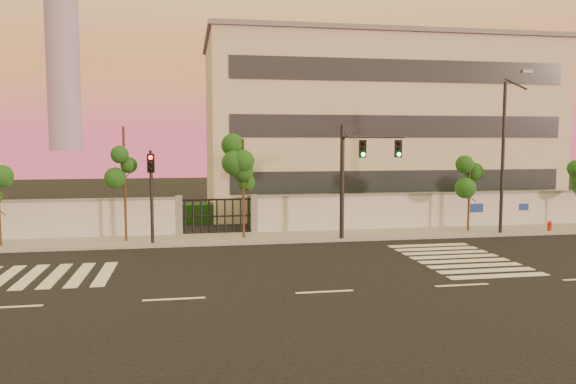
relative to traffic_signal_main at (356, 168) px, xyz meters
name	(u,v)px	position (x,y,z in m)	size (l,w,h in m)	color
ground	(325,292)	(-3.90, -9.22, -3.71)	(120.00, 120.00, 0.00)	black
sidewalk	(277,237)	(-3.90, 1.28, -3.64)	(60.00, 3.00, 0.15)	gray
perimeter_wall	(274,215)	(-3.80, 2.78, -2.64)	(60.00, 0.36, 2.20)	#B8BBC0
hedge_row	(285,212)	(-2.73, 5.52, -2.90)	(41.00, 4.25, 1.80)	black
institutional_building	(372,126)	(5.10, 12.77, 2.44)	(24.40, 12.40, 12.25)	beige
distant_skyscraper	(62,25)	(-68.90, 270.78, 58.27)	(16.00, 16.00, 118.00)	slate
road_markings	(264,269)	(-5.48, -5.46, -3.70)	(57.00, 7.62, 0.02)	silver
street_tree_c	(125,158)	(-11.45, 1.15, 0.55)	(1.52, 1.21, 5.80)	#382314
street_tree_d	(244,166)	(-5.62, 1.06, 0.11)	(1.55, 1.24, 5.19)	#382314
street_tree_e	(470,177)	(6.75, 1.03, -0.61)	(1.44, 1.15, 4.22)	#382314
traffic_signal_main	(356,168)	(0.00, 0.00, 0.00)	(3.64, 1.32, 5.88)	black
traffic_signal_secondary	(151,186)	(-10.15, 0.33, -0.77)	(0.36, 0.35, 4.64)	black
streetlight_east	(505,149)	(8.18, 0.03, 0.93)	(0.51, 2.07, 8.59)	black
fire_hydrant	(550,227)	(11.15, 0.23, -3.36)	(0.27, 0.27, 0.71)	#AC1C0B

